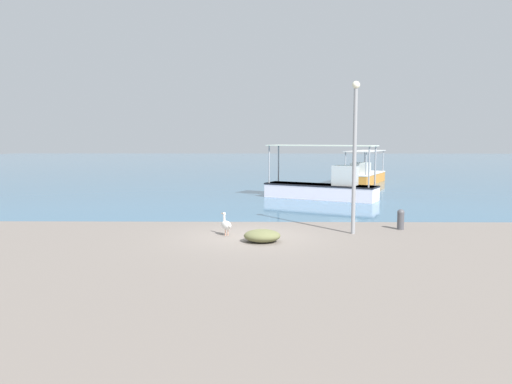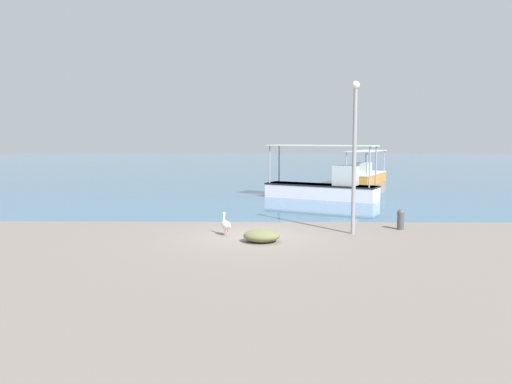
% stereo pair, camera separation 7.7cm
% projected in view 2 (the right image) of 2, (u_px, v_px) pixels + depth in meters
% --- Properties ---
extents(ground, '(120.00, 120.00, 0.00)m').
position_uv_depth(ground, '(251.00, 236.00, 17.33)').
color(ground, slate).
extents(harbor_water, '(110.00, 90.00, 0.00)m').
position_uv_depth(harbor_water, '(261.00, 164.00, 65.04)').
color(harbor_water, teal).
rests_on(harbor_water, ground).
extents(fishing_boat_center, '(4.18, 6.11, 2.45)m').
position_uv_depth(fishing_boat_center, '(365.00, 175.00, 37.49)').
color(fishing_boat_center, orange).
rests_on(fishing_boat_center, harbor_water).
extents(fishing_boat_far_left, '(6.33, 4.27, 3.01)m').
position_uv_depth(fishing_boat_far_left, '(324.00, 187.00, 27.79)').
color(fishing_boat_far_left, white).
rests_on(fishing_boat_far_left, harbor_water).
extents(pelican, '(0.52, 0.74, 0.80)m').
position_uv_depth(pelican, '(226.00, 225.00, 17.47)').
color(pelican, '#E0997A').
rests_on(pelican, ground).
extents(lamp_post, '(0.28, 0.28, 5.36)m').
position_uv_depth(lamp_post, '(354.00, 148.00, 17.46)').
color(lamp_post, gray).
rests_on(lamp_post, ground).
extents(mooring_bollard, '(0.27, 0.27, 0.76)m').
position_uv_depth(mooring_bollard, '(401.00, 219.00, 18.57)').
color(mooring_bollard, '#47474C').
rests_on(mooring_bollard, ground).
extents(net_pile, '(1.21, 1.03, 0.42)m').
position_uv_depth(net_pile, '(262.00, 236.00, 16.36)').
color(net_pile, '#696B42').
rests_on(net_pile, ground).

